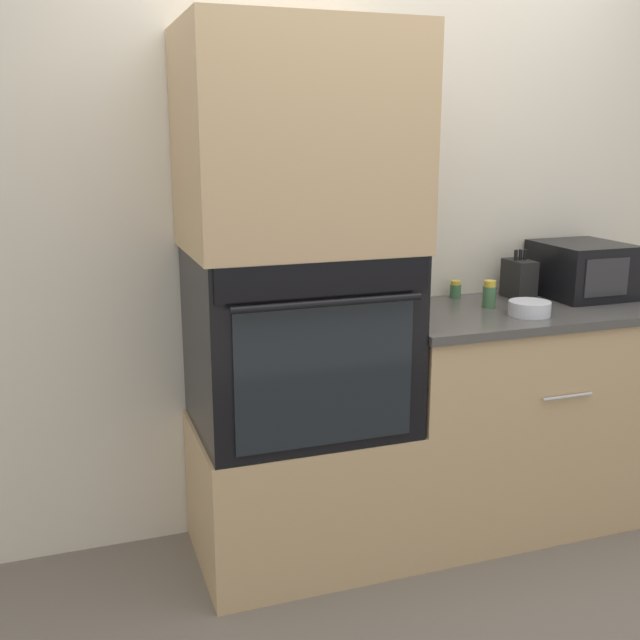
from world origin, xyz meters
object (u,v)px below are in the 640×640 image
bowl (530,308)px  condiment_jar_far (392,296)px  knife_block (519,279)px  condiment_jar_mid (489,294)px  microwave (582,270)px  wall_oven (299,339)px  condiment_jar_near (455,290)px

bowl → condiment_jar_far: 0.56m
knife_block → bowl: (-0.14, -0.29, -0.06)m
knife_block → condiment_jar_mid: size_ratio=1.90×
bowl → microwave: bearing=29.4°
wall_oven → bowl: bearing=-8.3°
knife_block → microwave: bearing=-10.8°
condiment_jar_near → condiment_jar_far: (-0.31, -0.02, -0.00)m
condiment_jar_mid → condiment_jar_far: condiment_jar_mid is taller
wall_oven → condiment_jar_mid: 0.84m
knife_block → bowl: 0.33m
wall_oven → bowl: (0.91, -0.13, 0.08)m
bowl → condiment_jar_mid: condiment_jar_mid is taller
microwave → condiment_jar_far: size_ratio=5.08×
bowl → condiment_jar_mid: 0.19m
wall_oven → condiment_jar_far: 0.54m
knife_block → condiment_jar_far: knife_block is taller
bowl → condiment_jar_near: 0.40m
wall_oven → microwave: size_ratio=2.05×
bowl → condiment_jar_near: condiment_jar_near is taller
condiment_jar_far → condiment_jar_mid: bearing=-27.4°
microwave → wall_oven: bearing=-175.5°
wall_oven → condiment_jar_near: size_ratio=10.22×
condiment_jar_mid → bowl: bearing=-66.6°
wall_oven → knife_block: 1.07m
knife_block → condiment_jar_near: 0.28m
knife_block → condiment_jar_far: (-0.57, 0.07, -0.05)m
microwave → condiment_jar_far: bearing=171.9°
microwave → bowl: bearing=-150.6°
microwave → bowl: size_ratio=2.31×
microwave → condiment_jar_far: 0.86m
knife_block → condiment_jar_near: bearing=161.1°
knife_block → condiment_jar_far: 0.57m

